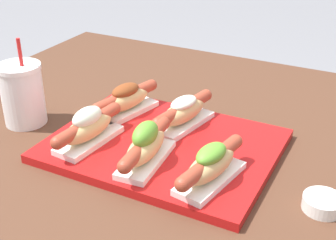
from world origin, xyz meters
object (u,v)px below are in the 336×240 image
at_px(hot_dog_4, 184,112).
at_px(serving_tray, 163,146).
at_px(hot_dog_3, 126,99).
at_px(sauce_bowl, 323,203).
at_px(hot_dog_2, 211,165).
at_px(hot_dog_1, 146,146).
at_px(hot_dog_0, 88,127).
at_px(drink_cup, 22,94).

bearing_deg(hot_dog_4, serving_tray, -94.20).
height_order(hot_dog_3, sauce_bowl, hot_dog_3).
height_order(serving_tray, hot_dog_2, hot_dog_2).
relative_size(serving_tray, hot_dog_1, 2.27).
relative_size(hot_dog_3, hot_dog_4, 0.99).
distance_m(serving_tray, hot_dog_2, 0.17).
height_order(hot_dog_4, sauce_bowl, hot_dog_4).
height_order(serving_tray, hot_dog_0, hot_dog_0).
bearing_deg(hot_dog_0, sauce_bowl, 2.76).
relative_size(hot_dog_0, hot_dog_3, 1.02).
distance_m(hot_dog_1, hot_dog_2, 0.13).
relative_size(serving_tray, hot_dog_0, 2.27).
bearing_deg(hot_dog_2, serving_tray, 148.36).
distance_m(serving_tray, hot_dog_1, 0.09).
bearing_deg(hot_dog_1, serving_tray, 94.26).
relative_size(serving_tray, hot_dog_3, 2.32).
distance_m(hot_dog_3, sauce_bowl, 0.48).
height_order(hot_dog_0, hot_dog_2, hot_dog_0).
bearing_deg(hot_dog_0, hot_dog_2, -2.78).
xyz_separation_m(serving_tray, hot_dog_0, (-0.13, -0.07, 0.04)).
relative_size(sauce_bowl, drink_cup, 0.34).
xyz_separation_m(hot_dog_0, drink_cup, (-0.20, 0.03, 0.02)).
bearing_deg(hot_dog_3, hot_dog_0, -88.76).
distance_m(serving_tray, hot_dog_4, 0.09).
height_order(hot_dog_0, hot_dog_1, hot_dog_1).
relative_size(hot_dog_1, hot_dog_3, 1.02).
xyz_separation_m(hot_dog_0, hot_dog_1, (0.14, -0.01, 0.00)).
height_order(hot_dog_1, hot_dog_3, hot_dog_1).
bearing_deg(serving_tray, hot_dog_1, -85.74).
distance_m(hot_dog_2, drink_cup, 0.47).
xyz_separation_m(hot_dog_3, hot_dog_4, (0.14, 0.00, -0.00)).
xyz_separation_m(sauce_bowl, drink_cup, (-0.65, 0.01, 0.06)).
xyz_separation_m(serving_tray, drink_cup, (-0.33, -0.04, 0.06)).
distance_m(hot_dog_1, hot_dog_3, 0.21).
bearing_deg(hot_dog_2, hot_dog_3, 149.43).
xyz_separation_m(hot_dog_1, hot_dog_2, (0.13, -0.00, -0.00)).
bearing_deg(sauce_bowl, serving_tray, 171.40).
xyz_separation_m(hot_dog_2, drink_cup, (-0.46, 0.05, 0.02)).
xyz_separation_m(hot_dog_3, drink_cup, (-0.20, -0.11, 0.02)).
height_order(hot_dog_3, drink_cup, drink_cup).
bearing_deg(drink_cup, hot_dog_2, -5.86).
distance_m(serving_tray, drink_cup, 0.34).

